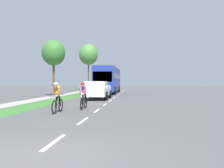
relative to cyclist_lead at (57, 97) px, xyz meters
name	(u,v)px	position (x,y,z in m)	size (l,w,h in m)	color
ground_plane	(115,97)	(1.90, 12.83, -0.81)	(120.00, 120.00, 0.00)	#4C4C4F
grass_verge	(71,97)	(-2.79, 12.83, -0.81)	(1.86, 70.00, 0.01)	#38722D
sidewalk_concrete	(56,97)	(-4.50, 12.83, -0.81)	(1.56, 70.00, 0.10)	#9E998E
lane_markings_center	(118,95)	(1.90, 16.83, -0.81)	(0.12, 54.30, 0.01)	white
cyclist_lead	(57,97)	(0.00, 0.00, 0.00)	(0.42, 1.72, 1.58)	black
cyclist_trailing	(84,95)	(0.99, 1.84, 0.00)	(0.42, 1.72, 1.58)	black
pickup_white	(97,90)	(0.52, 9.70, 0.02)	(2.22, 5.10, 1.64)	silver
bus_blue	(108,79)	(0.21, 20.94, 1.17)	(2.78, 11.60, 3.48)	#23389E
street_tree_near	(54,53)	(-4.99, 13.59, 3.94)	(2.56, 2.56, 6.20)	brown
street_tree_far	(89,55)	(-5.08, 33.45, 5.95)	(3.61, 3.61, 8.77)	brown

